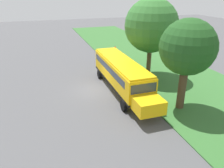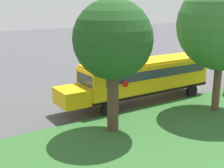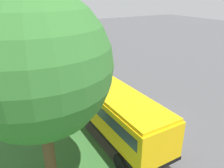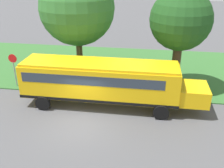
{
  "view_description": "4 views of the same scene",
  "coord_description": "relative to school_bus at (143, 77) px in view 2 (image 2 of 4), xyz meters",
  "views": [
    {
      "loc": [
        4.63,
        20.15,
        9.54
      ],
      "look_at": [
        -1.24,
        2.39,
        1.46
      ],
      "focal_mm": 35.0,
      "sensor_mm": 36.0,
      "label": 1
    },
    {
      "loc": [
        -20.68,
        15.3,
        7.51
      ],
      "look_at": [
        -2.77,
        3.9,
        1.78
      ],
      "focal_mm": 50.0,
      "sensor_mm": 36.0,
      "label": 2
    },
    {
      "loc": [
        -8.71,
        -10.16,
        8.53
      ],
      "look_at": [
        -0.4,
        4.07,
        1.58
      ],
      "focal_mm": 35.0,
      "sensor_mm": 36.0,
      "label": 3
    },
    {
      "loc": [
        13.15,
        4.05,
        9.15
      ],
      "look_at": [
        -2.37,
        1.68,
        1.82
      ],
      "focal_mm": 42.0,
      "sensor_mm": 36.0,
      "label": 4
    }
  ],
  "objects": [
    {
      "name": "oak_tree_beside_bus",
      "position": [
        -4.5,
        -2.87,
        3.95
      ],
      "size": [
        5.94,
        5.94,
        8.9
      ],
      "color": "brown",
      "rests_on": "ground"
    },
    {
      "name": "ground_plane",
      "position": [
        2.69,
        -1.06,
        -1.92
      ],
      "size": [
        120.0,
        120.0,
        0.0
      ],
      "primitive_type": "plane",
      "color": "#4C4C4F"
    },
    {
      "name": "oak_tree_roadside_mid",
      "position": [
        -3.63,
        4.98,
        3.52
      ],
      "size": [
        4.48,
        4.48,
        7.66
      ],
      "color": "#4C3826",
      "rests_on": "ground"
    },
    {
      "name": "school_bus",
      "position": [
        0.0,
        0.0,
        0.0
      ],
      "size": [
        2.84,
        12.42,
        3.16
      ],
      "color": "yellow",
      "rests_on": "ground"
    }
  ]
}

